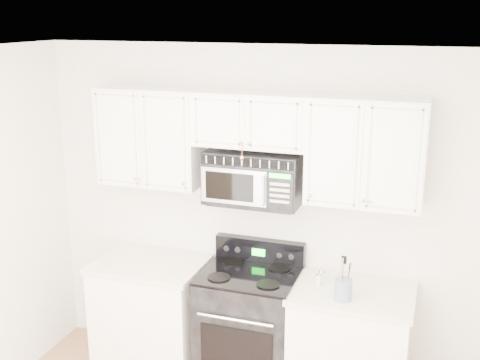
% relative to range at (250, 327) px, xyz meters
% --- Properties ---
extents(room, '(3.51, 3.51, 2.61)m').
position_rel_range_xyz_m(room, '(-0.03, -1.45, 0.82)').
color(room, '#A25E3F').
rests_on(room, ground).
extents(base_cabinet_left, '(0.86, 0.65, 0.92)m').
position_rel_range_xyz_m(base_cabinet_left, '(-0.83, -0.01, -0.06)').
color(base_cabinet_left, white).
rests_on(base_cabinet_left, ground).
extents(base_cabinet_right, '(0.86, 0.65, 0.92)m').
position_rel_range_xyz_m(base_cabinet_right, '(0.77, -0.01, -0.06)').
color(base_cabinet_right, white).
rests_on(base_cabinet_right, ground).
extents(range, '(0.72, 0.66, 1.11)m').
position_rel_range_xyz_m(range, '(0.00, 0.00, 0.00)').
color(range, black).
rests_on(range, ground).
extents(upper_cabinets, '(2.44, 0.37, 0.75)m').
position_rel_range_xyz_m(upper_cabinets, '(-0.03, 0.14, 1.45)').
color(upper_cabinets, white).
rests_on(upper_cabinets, ground).
extents(microwave, '(0.71, 0.40, 0.39)m').
position_rel_range_xyz_m(microwave, '(-0.01, 0.12, 1.16)').
color(microwave, black).
rests_on(microwave, ground).
extents(utensil_crock, '(0.12, 0.12, 0.32)m').
position_rel_range_xyz_m(utensil_crock, '(0.73, -0.18, 0.52)').
color(utensil_crock, slate).
rests_on(utensil_crock, base_cabinet_right).
extents(shaker_salt, '(0.04, 0.04, 0.09)m').
position_rel_range_xyz_m(shaker_salt, '(0.53, -0.01, 0.48)').
color(shaker_salt, silver).
rests_on(shaker_salt, base_cabinet_right).
extents(shaker_pepper, '(0.05, 0.05, 0.11)m').
position_rel_range_xyz_m(shaker_pepper, '(0.54, 0.03, 0.49)').
color(shaker_pepper, silver).
rests_on(shaker_pepper, base_cabinet_right).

